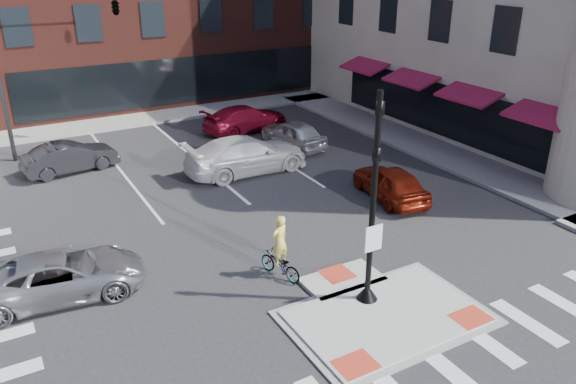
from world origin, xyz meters
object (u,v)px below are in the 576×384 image
bg_car_red (246,119)px  cyclist (280,257)px  silver_suv (61,276)px  red_sedan (390,183)px  white_pickup (246,155)px  bg_car_silver (293,134)px  bg_car_dark (70,157)px

bg_car_red → cyclist: size_ratio=2.37×
silver_suv → red_sedan: red_sedan is taller
white_pickup → cyclist: 8.97m
bg_car_red → cyclist: 15.14m
bg_car_silver → bg_car_dark: bearing=-16.7°
silver_suv → bg_car_red: bg_car_red is taller
red_sedan → bg_car_red: bg_car_red is taller
white_pickup → bg_car_red: white_pickup is taller
red_sedan → bg_car_silver: size_ratio=0.98×
silver_suv → bg_car_dark: (2.01, 10.20, 0.02)m
cyclist → red_sedan: bearing=-173.1°
silver_suv → bg_car_silver: (12.43, 8.28, 0.04)m
bg_car_silver → bg_car_red: bearing=-82.1°
silver_suv → red_sedan: bearing=-79.8°
bg_car_silver → cyclist: 12.33m
silver_suv → cyclist: bearing=-103.8°
cyclist → bg_car_dark: bearing=-89.7°
red_sedan → bg_car_dark: bearing=-33.5°
silver_suv → red_sedan: 12.62m
white_pickup → bg_car_silver: white_pickup is taller
bg_car_silver → bg_car_red: (-0.91, 3.59, 0.01)m
bg_car_dark → cyclist: cyclist is taller
silver_suv → bg_car_red: bearing=-37.6°
red_sedan → bg_car_red: size_ratio=0.82×
bg_car_silver → cyclist: bearing=51.9°
silver_suv → cyclist: cyclist is taller
bg_car_dark → bg_car_red: (9.51, 1.68, 0.03)m
bg_car_dark → bg_car_red: bearing=-88.1°
red_sedan → bg_car_silver: (-0.17, 7.49, 0.01)m
white_pickup → bg_car_silver: (3.56, 2.01, -0.12)m
bg_car_silver → red_sedan: bearing=85.0°
white_pickup → cyclist: (-2.94, -8.47, -0.12)m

